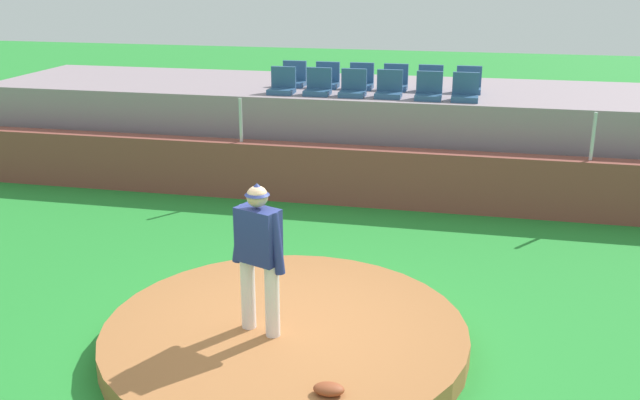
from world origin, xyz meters
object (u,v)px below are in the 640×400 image
stadium_chair_7 (327,80)px  pitcher (259,248)px  stadium_chair_4 (429,91)px  stadium_chair_9 (395,82)px  stadium_chair_10 (430,83)px  fielding_glove (329,389)px  stadium_chair_8 (361,81)px  stadium_chair_0 (282,85)px  stadium_chair_5 (465,92)px  stadium_chair_3 (389,89)px  stadium_chair_1 (318,86)px  stadium_chair_2 (353,88)px  stadium_chair_6 (294,78)px  baseball (272,303)px  stadium_chair_11 (468,84)px

stadium_chair_7 → pitcher: bearing=96.3°
stadium_chair_4 → stadium_chair_7: 2.31m
stadium_chair_9 → stadium_chair_10: (0.69, -0.01, 0.00)m
fielding_glove → pitcher: bearing=-49.9°
stadium_chair_10 → stadium_chair_8: bearing=-1.4°
stadium_chair_0 → stadium_chair_10: bearing=-162.8°
stadium_chair_5 → stadium_chair_9: size_ratio=1.00×
stadium_chair_3 → stadium_chair_5: 1.40m
stadium_chair_1 → stadium_chair_8: (0.69, 0.88, 0.00)m
stadium_chair_9 → stadium_chair_2: bearing=51.5°
pitcher → stadium_chair_2: bearing=112.7°
stadium_chair_4 → stadium_chair_5: 0.66m
stadium_chair_2 → stadium_chair_6: 1.66m
stadium_chair_5 → stadium_chair_6: same height
baseball → fielding_glove: fielding_glove is taller
stadium_chair_3 → stadium_chair_9: size_ratio=1.00×
stadium_chair_9 → stadium_chair_11: bearing=179.5°
stadium_chair_11 → stadium_chair_10: bearing=0.1°
stadium_chair_9 → stadium_chair_11: (1.43, -0.01, 0.00)m
stadium_chair_4 → pitcher: bearing=78.7°
baseball → stadium_chair_7: (-0.77, 6.80, 1.62)m
stadium_chair_10 → pitcher: bearing=80.3°
stadium_chair_1 → stadium_chair_8: 1.12m
stadium_chair_3 → stadium_chair_6: same height
stadium_chair_11 → stadium_chair_7: bearing=-0.4°
stadium_chair_1 → stadium_chair_9: bearing=-147.9°
stadium_chair_1 → stadium_chair_7: bearing=-89.2°
baseball → stadium_chair_9: 7.01m
baseball → stadium_chair_10: stadium_chair_10 is taller
stadium_chair_8 → stadium_chair_3: bearing=127.5°
stadium_chair_2 → stadium_chair_7: same height
fielding_glove → stadium_chair_10: bearing=-95.0°
stadium_chair_5 → stadium_chair_0: bearing=-0.6°
stadium_chair_4 → stadium_chair_3: bearing=-4.1°
pitcher → stadium_chair_5: 6.82m
stadium_chair_2 → stadium_chair_3: same height
stadium_chair_11 → stadium_chair_0: bearing=13.8°
pitcher → stadium_chair_3: (0.56, 6.55, 0.67)m
stadium_chair_3 → stadium_chair_4: (0.74, -0.05, 0.00)m
pitcher → fielding_glove: size_ratio=5.72×
stadium_chair_7 → stadium_chair_5: bearing=161.7°
pitcher → stadium_chair_3: bearing=106.8°
stadium_chair_4 → stadium_chair_5: same height
stadium_chair_9 → stadium_chair_3: bearing=88.9°
stadium_chair_1 → stadium_chair_9: 1.62m
pitcher → stadium_chair_3: 6.60m
stadium_chair_1 → stadium_chair_5: size_ratio=1.00×
fielding_glove → stadium_chair_0: bearing=-74.9°
pitcher → stadium_chair_9: size_ratio=3.43×
pitcher → stadium_chair_8: stadium_chair_8 is taller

